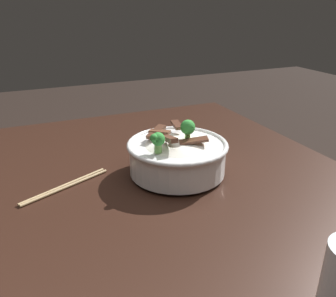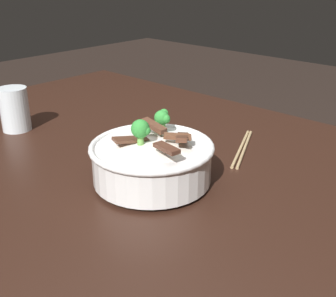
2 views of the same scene
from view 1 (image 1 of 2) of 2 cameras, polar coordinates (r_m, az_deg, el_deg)
name	(u,v)px [view 1 (image 1 of 2)]	position (r m, az deg, el deg)	size (l,w,h in m)	color
dining_table	(175,255)	(0.81, 1.22, -17.02)	(1.42, 1.02, 0.82)	black
rice_bowl	(177,154)	(0.87, 1.52, -0.92)	(0.25, 0.25, 0.14)	white
chopsticks_pair	(66,186)	(0.86, -16.38, -5.92)	(0.11, 0.22, 0.01)	tan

